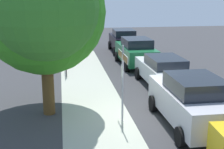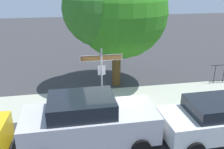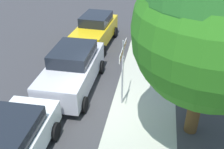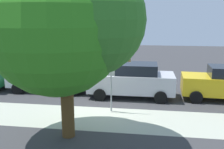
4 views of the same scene
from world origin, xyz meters
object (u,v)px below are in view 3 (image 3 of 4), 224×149
car_silver (72,69)px  car_yellow (95,30)px  street_sign (123,61)px  shade_tree (211,23)px

car_silver → car_yellow: bearing=-178.5°
street_sign → shade_tree: size_ratio=0.42×
car_silver → shade_tree: bearing=67.2°
street_sign → car_silver: street_sign is taller
shade_tree → car_silver: shade_tree is taller
car_yellow → car_silver: (4.80, 0.12, 0.03)m
car_yellow → car_silver: 4.80m
street_sign → shade_tree: 3.62m
street_sign → car_yellow: size_ratio=0.65×
car_yellow → car_silver: car_silver is taller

